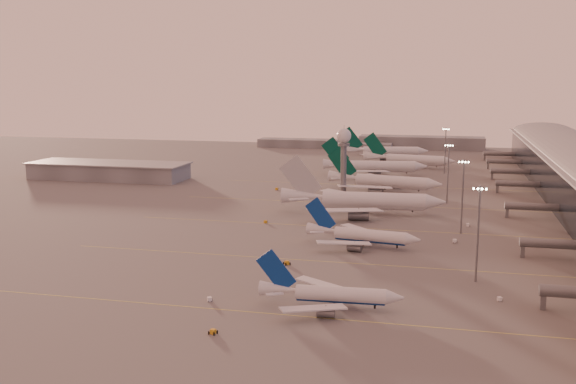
# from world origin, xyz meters

# --- Properties ---
(ground) EXTENTS (700.00, 700.00, 0.00)m
(ground) POSITION_xyz_m (0.00, 0.00, 0.00)
(ground) COLOR #535151
(ground) RESTS_ON ground
(taxiway_markings) EXTENTS (180.00, 185.25, 0.02)m
(taxiway_markings) POSITION_xyz_m (30.00, 56.00, 0.01)
(taxiway_markings) COLOR #D0C949
(taxiway_markings) RESTS_ON ground
(hangar) EXTENTS (82.00, 27.00, 8.50)m
(hangar) POSITION_xyz_m (-120.00, 140.00, 4.32)
(hangar) COLOR slate
(hangar) RESTS_ON ground
(radar_tower) EXTENTS (6.40, 6.40, 31.10)m
(radar_tower) POSITION_xyz_m (5.00, 120.00, 20.95)
(radar_tower) COLOR slate
(radar_tower) RESTS_ON ground
(mast_a) EXTENTS (3.60, 0.56, 25.00)m
(mast_a) POSITION_xyz_m (58.00, 0.00, 13.74)
(mast_a) COLOR slate
(mast_a) RESTS_ON ground
(mast_b) EXTENTS (3.60, 0.56, 25.00)m
(mast_b) POSITION_xyz_m (55.00, 55.00, 13.74)
(mast_b) COLOR slate
(mast_b) RESTS_ON ground
(mast_c) EXTENTS (3.60, 0.56, 25.00)m
(mast_c) POSITION_xyz_m (50.00, 110.00, 13.74)
(mast_c) COLOR slate
(mast_c) RESTS_ON ground
(mast_d) EXTENTS (3.60, 0.56, 25.00)m
(mast_d) POSITION_xyz_m (48.00, 200.00, 13.74)
(mast_d) COLOR slate
(mast_d) RESTS_ON ground
(distant_horizon) EXTENTS (165.00, 37.50, 9.00)m
(distant_horizon) POSITION_xyz_m (2.62, 325.14, 3.89)
(distant_horizon) COLOR slate
(distant_horizon) RESTS_ON ground
(narrowbody_near) EXTENTS (33.68, 26.85, 13.15)m
(narrowbody_near) POSITION_xyz_m (25.30, -28.12, 2.66)
(narrowbody_near) COLOR silver
(narrowbody_near) RESTS_ON ground
(narrowbody_mid) EXTENTS (36.83, 29.18, 14.46)m
(narrowbody_mid) POSITION_xyz_m (25.04, 29.91, 2.93)
(narrowbody_mid) COLOR silver
(narrowbody_mid) RESTS_ON ground
(widebody_white) EXTENTS (63.53, 50.77, 22.34)m
(widebody_white) POSITION_xyz_m (18.80, 80.17, 3.87)
(widebody_white) COLOR silver
(widebody_white) RESTS_ON ground
(greentail_a) EXTENTS (53.84, 43.07, 19.76)m
(greentail_a) POSITION_xyz_m (21.75, 134.02, 3.49)
(greentail_a) COLOR silver
(greentail_a) RESTS_ON ground
(greentail_b) EXTENTS (56.17, 45.08, 20.46)m
(greentail_b) POSITION_xyz_m (11.97, 185.37, 3.61)
(greentail_b) COLOR silver
(greentail_b) RESTS_ON ground
(greentail_c) EXTENTS (53.88, 43.12, 19.75)m
(greentail_c) POSITION_xyz_m (27.65, 221.35, 3.49)
(greentail_c) COLOR silver
(greentail_c) RESTS_ON ground
(greentail_d) EXTENTS (56.34, 45.12, 20.62)m
(greentail_d) POSITION_xyz_m (9.72, 261.34, 3.64)
(greentail_d) COLOR silver
(greentail_d) RESTS_ON ground
(gsv_truck_a) EXTENTS (5.42, 4.41, 2.11)m
(gsv_truck_a) POSITION_xyz_m (-2.51, -30.15, 1.08)
(gsv_truck_a) COLOR white
(gsv_truck_a) RESTS_ON ground
(gsv_tug_near) EXTENTS (2.77, 3.78, 0.97)m
(gsv_tug_near) POSITION_xyz_m (4.89, -49.46, 0.50)
(gsv_tug_near) COLOR orange
(gsv_tug_near) RESTS_ON ground
(gsv_catering_a) EXTENTS (4.96, 3.93, 3.73)m
(gsv_catering_a) POSITION_xyz_m (63.14, -14.14, 1.87)
(gsv_catering_a) COLOR white
(gsv_catering_a) RESTS_ON ground
(gsv_tug_mid) EXTENTS (4.07, 4.22, 1.05)m
(gsv_tug_mid) POSITION_xyz_m (7.37, 3.97, 0.54)
(gsv_tug_mid) COLOR orange
(gsv_tug_mid) RESTS_ON ground
(gsv_truck_b) EXTENTS (6.38, 3.02, 2.48)m
(gsv_truck_b) POSITION_xyz_m (53.42, 41.01, 1.26)
(gsv_truck_b) COLOR white
(gsv_truck_b) RESTS_ON ground
(gsv_truck_c) EXTENTS (4.94, 4.81, 2.05)m
(gsv_truck_c) POSITION_xyz_m (-12.69, 55.58, 1.05)
(gsv_truck_c) COLOR orange
(gsv_truck_c) RESTS_ON ground
(gsv_catering_b) EXTENTS (5.31, 2.67, 4.29)m
(gsv_catering_b) POSITION_xyz_m (57.70, 66.47, 2.14)
(gsv_catering_b) COLOR white
(gsv_catering_b) RESTS_ON ground
(gsv_tug_far) EXTENTS (3.30, 4.09, 1.02)m
(gsv_tug_far) POSITION_xyz_m (20.45, 90.71, 0.52)
(gsv_tug_far) COLOR white
(gsv_tug_far) RESTS_ON ground
(gsv_truck_d) EXTENTS (3.46, 6.06, 2.31)m
(gsv_truck_d) POSITION_xyz_m (-26.86, 126.07, 1.18)
(gsv_truck_d) COLOR orange
(gsv_truck_d) RESTS_ON ground
(gsv_tug_hangar) EXTENTS (4.05, 2.73, 1.08)m
(gsv_tug_hangar) POSITION_xyz_m (33.34, 147.31, 0.56)
(gsv_tug_hangar) COLOR white
(gsv_tug_hangar) RESTS_ON ground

